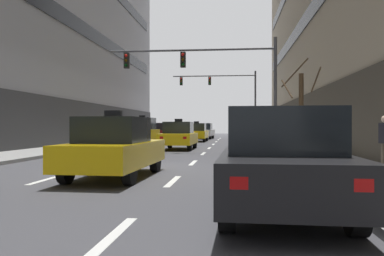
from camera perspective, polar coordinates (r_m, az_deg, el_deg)
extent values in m
plane|color=#424247|center=(13.26, -8.00, -5.80)|extent=(120.00, 120.00, 0.00)
cube|color=gray|center=(13.31, 21.19, -5.49)|extent=(3.26, 80.00, 0.14)
cube|color=silver|center=(11.03, -20.44, -7.04)|extent=(0.16, 2.00, 0.01)
cube|color=silver|center=(15.64, -12.20, -4.86)|extent=(0.16, 2.00, 0.01)
cube|color=silver|center=(20.43, -7.79, -3.65)|extent=(0.16, 2.00, 0.01)
cube|color=silver|center=(25.31, -5.07, -2.89)|extent=(0.16, 2.00, 0.01)
cube|color=silver|center=(30.22, -3.23, -2.37)|extent=(0.16, 2.00, 0.01)
cube|color=silver|center=(35.16, -1.91, -1.99)|extent=(0.16, 2.00, 0.01)
cube|color=silver|center=(40.11, -0.92, -1.71)|extent=(0.16, 2.00, 0.01)
cube|color=silver|center=(45.08, -0.14, -1.49)|extent=(0.16, 2.00, 0.01)
cube|color=silver|center=(5.22, -11.65, -15.31)|extent=(0.16, 2.00, 0.01)
cube|color=silver|center=(10.01, -2.81, -7.77)|extent=(0.16, 2.00, 0.01)
cube|color=silver|center=(14.93, 0.17, -5.10)|extent=(0.16, 2.00, 0.01)
cube|color=silver|center=(19.90, 1.66, -3.75)|extent=(0.16, 2.00, 0.01)
cube|color=silver|center=(24.88, 2.55, -2.94)|extent=(0.16, 2.00, 0.01)
cube|color=silver|center=(29.86, 3.14, -2.40)|extent=(0.16, 2.00, 0.01)
cube|color=silver|center=(34.85, 3.56, -2.01)|extent=(0.16, 2.00, 0.01)
cube|color=silver|center=(39.84, 3.88, -1.72)|extent=(0.16, 2.00, 0.01)
cube|color=silver|center=(44.84, 4.13, -1.50)|extent=(0.16, 2.00, 0.01)
cylinder|color=black|center=(29.70, -8.09, -1.82)|extent=(0.21, 0.62, 0.62)
cylinder|color=black|center=(29.36, -5.24, -1.85)|extent=(0.21, 0.62, 0.62)
cylinder|color=black|center=(27.25, -9.46, -2.02)|extent=(0.21, 0.62, 0.62)
cylinder|color=black|center=(26.87, -6.37, -2.05)|extent=(0.21, 0.62, 0.62)
cube|color=yellow|center=(28.27, -7.27, -1.07)|extent=(1.78, 4.16, 0.85)
cube|color=black|center=(28.27, -7.27, 0.65)|extent=(1.53, 2.46, 0.85)
cube|color=white|center=(30.39, -7.46, -0.70)|extent=(0.19, 0.08, 0.13)
cube|color=red|center=(26.47, -9.61, -0.85)|extent=(0.19, 0.08, 0.13)
cube|color=white|center=(30.11, -5.22, -0.70)|extent=(0.19, 0.08, 0.13)
cube|color=red|center=(26.15, -7.06, -0.86)|extent=(0.19, 0.08, 0.13)
cube|color=black|center=(28.27, -7.27, 1.68)|extent=(0.42, 0.19, 0.17)
cylinder|color=black|center=(24.99, -3.26, -2.18)|extent=(0.23, 0.66, 0.66)
cylinder|color=black|center=(24.76, 0.40, -2.20)|extent=(0.23, 0.66, 0.66)
cylinder|color=black|center=(22.33, -4.46, -2.47)|extent=(0.23, 0.66, 0.66)
cylinder|color=black|center=(22.07, -0.37, -2.50)|extent=(0.23, 0.66, 0.66)
cube|color=yellow|center=(23.51, -1.90, -1.55)|extent=(1.89, 4.43, 0.64)
cube|color=black|center=(23.30, -1.98, 0.06)|extent=(1.63, 1.92, 0.68)
cube|color=white|center=(25.75, -2.60, -1.14)|extent=(0.20, 0.08, 0.14)
cube|color=red|center=(21.48, -4.47, -1.42)|extent=(0.20, 0.08, 0.14)
cube|color=white|center=(25.57, 0.25, -1.15)|extent=(0.20, 0.08, 0.14)
cube|color=red|center=(21.27, -1.06, -1.44)|extent=(0.20, 0.08, 0.14)
cube|color=black|center=(23.30, -1.98, 1.12)|extent=(0.44, 0.21, 0.18)
cylinder|color=black|center=(12.44, -12.57, -4.69)|extent=(0.24, 0.66, 0.66)
cylinder|color=black|center=(11.98, -5.37, -4.88)|extent=(0.24, 0.66, 0.66)
cylinder|color=black|center=(9.97, -17.99, -5.93)|extent=(0.24, 0.66, 0.66)
cylinder|color=black|center=(9.39, -9.13, -6.31)|extent=(0.24, 0.66, 0.66)
cube|color=yellow|center=(10.88, -11.09, -3.72)|extent=(1.97, 4.44, 0.64)
cube|color=black|center=(10.67, -11.44, -0.26)|extent=(1.65, 1.94, 0.68)
cube|color=white|center=(13.12, -10.70, -2.54)|extent=(0.20, 0.09, 0.14)
cube|color=red|center=(9.14, -19.32, -3.79)|extent=(0.20, 0.09, 0.14)
cube|color=white|center=(12.77, -5.22, -2.62)|extent=(0.20, 0.09, 0.14)
cube|color=red|center=(8.63, -11.69, -4.02)|extent=(0.20, 0.09, 0.14)
cube|color=black|center=(10.67, -11.45, 2.04)|extent=(0.44, 0.21, 0.18)
cylinder|color=black|center=(39.82, -4.63, -1.24)|extent=(0.25, 0.69, 0.68)
cylinder|color=black|center=(39.49, -2.28, -1.25)|extent=(0.25, 0.69, 0.68)
cylinder|color=black|center=(37.11, -5.59, -1.35)|extent=(0.25, 0.69, 0.68)
cylinder|color=black|center=(36.74, -3.08, -1.37)|extent=(0.25, 0.69, 0.68)
cube|color=maroon|center=(38.27, -3.88, -0.81)|extent=(2.07, 4.62, 0.66)
cube|color=black|center=(38.06, -3.95, 0.22)|extent=(1.73, 2.03, 0.70)
cube|color=white|center=(40.60, -4.14, -0.58)|extent=(0.21, 0.09, 0.14)
cube|color=red|center=(36.24, -5.66, -0.69)|extent=(0.21, 0.09, 0.14)
cube|color=white|center=(40.33, -2.29, -0.59)|extent=(0.21, 0.09, 0.14)
cube|color=red|center=(35.94, -3.59, -0.69)|extent=(0.21, 0.09, 0.14)
cylinder|color=black|center=(44.17, 0.93, -1.09)|extent=(0.26, 0.69, 0.68)
cylinder|color=black|center=(43.97, 3.07, -1.09)|extent=(0.26, 0.69, 0.68)
cylinder|color=black|center=(41.40, 0.39, -1.18)|extent=(0.26, 0.69, 0.68)
cylinder|color=black|center=(41.19, 2.67, -1.19)|extent=(0.26, 0.69, 0.68)
cube|color=white|center=(42.67, 1.77, -0.69)|extent=(2.13, 4.64, 0.66)
cube|color=black|center=(42.46, 1.73, 0.23)|extent=(1.75, 2.05, 0.70)
cube|color=white|center=(44.97, 1.28, -0.49)|extent=(0.21, 0.09, 0.14)
cube|color=red|center=(40.54, 0.44, -0.58)|extent=(0.21, 0.09, 0.14)
cube|color=white|center=(44.81, 2.97, -0.50)|extent=(0.21, 0.09, 0.14)
cube|color=red|center=(40.36, 2.31, -0.58)|extent=(0.21, 0.09, 0.14)
cylinder|color=black|center=(36.83, -0.32, -1.38)|extent=(0.23, 0.66, 0.66)
cylinder|color=black|center=(36.67, 2.16, -1.39)|extent=(0.23, 0.66, 0.66)
cylinder|color=black|center=(34.16, -0.88, -1.51)|extent=(0.23, 0.66, 0.66)
cylinder|color=black|center=(33.98, 1.79, -1.52)|extent=(0.23, 0.66, 0.66)
cube|color=yellow|center=(35.39, 0.69, -0.93)|extent=(1.89, 4.42, 0.64)
cube|color=black|center=(35.19, 0.66, 0.13)|extent=(1.62, 1.92, 0.68)
cube|color=white|center=(37.61, 0.07, -0.69)|extent=(0.20, 0.08, 0.14)
cube|color=red|center=(33.33, -0.80, -0.82)|extent=(0.20, 0.08, 0.14)
cube|color=white|center=(37.48, 2.02, -0.69)|extent=(0.20, 0.08, 0.14)
cube|color=red|center=(33.18, 1.40, -0.82)|extent=(0.20, 0.08, 0.14)
cube|color=black|center=(35.19, 0.66, 0.83)|extent=(0.44, 0.21, 0.18)
cylinder|color=black|center=(8.02, 6.02, -7.39)|extent=(0.24, 0.68, 0.67)
cylinder|color=black|center=(8.14, 17.68, -7.28)|extent=(0.24, 0.68, 0.67)
cylinder|color=black|center=(5.30, 5.23, -11.37)|extent=(0.24, 0.68, 0.67)
cylinder|color=black|center=(5.48, 22.87, -10.99)|extent=(0.24, 0.68, 0.67)
cube|color=black|center=(6.63, 12.81, -6.16)|extent=(1.99, 4.54, 0.65)
cube|color=black|center=(6.39, 12.99, -0.35)|extent=(1.68, 1.98, 0.69)
cube|color=white|center=(8.79, 7.20, -3.82)|extent=(0.21, 0.09, 0.14)
cube|color=red|center=(4.40, 6.89, -7.94)|extent=(0.21, 0.09, 0.14)
cube|color=white|center=(8.88, 15.73, -3.79)|extent=(0.21, 0.09, 0.14)
cube|color=red|center=(4.58, 23.71, -7.64)|extent=(0.21, 0.09, 0.14)
cylinder|color=#4C4C51|center=(21.34, 12.09, 4.96)|extent=(0.18, 0.18, 6.01)
cylinder|color=#4C4C51|center=(21.68, -0.11, 11.32)|extent=(9.04, 0.12, 0.12)
cube|color=black|center=(21.63, -1.32, 9.94)|extent=(0.28, 0.24, 0.84)
sphere|color=red|center=(21.54, -1.37, 10.69)|extent=(0.17, 0.17, 0.17)
sphere|color=#523505|center=(21.50, -1.37, 10.01)|extent=(0.17, 0.17, 0.17)
sphere|color=#073E10|center=(21.46, -1.37, 9.32)|extent=(0.17, 0.17, 0.17)
cube|color=black|center=(22.26, -9.54, 9.67)|extent=(0.28, 0.24, 0.84)
sphere|color=red|center=(22.17, -9.64, 10.39)|extent=(0.17, 0.17, 0.17)
sphere|color=#523505|center=(22.13, -9.64, 9.72)|extent=(0.17, 0.17, 0.17)
sphere|color=#073E10|center=(22.08, -9.64, 9.06)|extent=(0.17, 0.17, 0.17)
cylinder|color=#4C4C51|center=(40.44, 9.25, 3.39)|extent=(0.18, 0.18, 6.91)
cylinder|color=#4C4C51|center=(40.71, 3.21, 7.62)|extent=(8.51, 0.12, 0.12)
cube|color=black|center=(40.67, 2.60, 6.89)|extent=(0.28, 0.24, 0.84)
sphere|color=red|center=(40.56, 2.59, 7.28)|extent=(0.17, 0.17, 0.17)
sphere|color=#523505|center=(40.53, 2.59, 6.92)|extent=(0.17, 0.17, 0.17)
sphere|color=#073E10|center=(40.50, 2.59, 6.55)|extent=(0.17, 0.17, 0.17)
cube|color=black|center=(40.95, -1.59, 6.85)|extent=(0.28, 0.24, 0.84)
sphere|color=red|center=(40.85, -1.61, 7.23)|extent=(0.17, 0.17, 0.17)
sphere|color=#523505|center=(40.82, -1.61, 6.87)|extent=(0.17, 0.17, 0.17)
sphere|color=#073E10|center=(40.79, -1.61, 6.51)|extent=(0.17, 0.17, 0.17)
cylinder|color=#4C3823|center=(18.81, 15.67, 2.07)|extent=(0.22, 0.22, 3.71)
cylinder|color=#42301E|center=(18.64, 13.69, 5.61)|extent=(0.37, 1.41, 1.00)
cylinder|color=#42301E|center=(19.58, 14.80, 7.84)|extent=(1.36, 0.46, 1.47)
cylinder|color=#42301E|center=(19.11, 17.66, 6.72)|extent=(0.21, 1.41, 1.05)
cylinder|color=brown|center=(11.98, 26.19, -3.91)|extent=(0.13, 0.13, 0.79)
cylinder|color=black|center=(12.07, 25.88, -0.53)|extent=(0.09, 0.09, 0.50)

